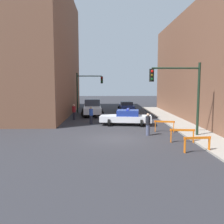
% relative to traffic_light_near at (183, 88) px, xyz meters
% --- Properties ---
extents(ground_plane, '(120.00, 120.00, 0.00)m').
position_rel_traffic_light_near_xyz_m(ground_plane, '(-4.73, -0.57, -3.53)').
color(ground_plane, '#2D2D33').
extents(sidewalk_right, '(2.40, 44.00, 0.12)m').
position_rel_traffic_light_near_xyz_m(sidewalk_right, '(1.47, -0.57, -3.47)').
color(sidewalk_right, '#9E998E').
rests_on(sidewalk_right, ground_plane).
extents(building_corner_left, '(14.00, 20.00, 15.06)m').
position_rel_traffic_light_near_xyz_m(building_corner_left, '(-16.73, 13.43, 4.00)').
color(building_corner_left, brown).
rests_on(building_corner_left, ground_plane).
extents(traffic_light_near, '(3.64, 0.35, 5.20)m').
position_rel_traffic_light_near_xyz_m(traffic_light_near, '(0.00, 0.00, 0.00)').
color(traffic_light_near, black).
rests_on(traffic_light_near, sidewalk_right).
extents(traffic_light_far, '(3.44, 0.35, 5.20)m').
position_rel_traffic_light_near_xyz_m(traffic_light_far, '(-8.03, 14.94, -0.13)').
color(traffic_light_far, black).
rests_on(traffic_light_far, ground_plane).
extents(police_car, '(4.91, 2.78, 1.52)m').
position_rel_traffic_light_near_xyz_m(police_car, '(-3.56, 5.22, -2.81)').
color(police_car, white).
rests_on(police_car, ground_plane).
extents(white_truck, '(2.85, 5.51, 1.90)m').
position_rel_traffic_light_near_xyz_m(white_truck, '(-7.07, 12.52, -2.62)').
color(white_truck, silver).
rests_on(white_truck, ground_plane).
extents(parked_car_near, '(2.34, 4.34, 1.31)m').
position_rel_traffic_light_near_xyz_m(parked_car_near, '(-2.49, 17.39, -2.86)').
color(parked_car_near, navy).
rests_on(parked_car_near, ground_plane).
extents(pedestrian_crossing, '(0.50, 0.50, 1.66)m').
position_rel_traffic_light_near_xyz_m(pedestrian_crossing, '(-6.85, 5.88, -2.67)').
color(pedestrian_crossing, black).
rests_on(pedestrian_crossing, ground_plane).
extents(pedestrian_corner, '(0.48, 0.48, 1.66)m').
position_rel_traffic_light_near_xyz_m(pedestrian_corner, '(-8.83, 8.71, -2.67)').
color(pedestrian_corner, black).
rests_on(pedestrian_corner, ground_plane).
extents(pedestrian_sidewalk, '(0.45, 0.45, 1.66)m').
position_rel_traffic_light_near_xyz_m(pedestrian_sidewalk, '(-2.36, 0.46, -2.67)').
color(pedestrian_sidewalk, '#474C66').
rests_on(pedestrian_sidewalk, ground_plane).
extents(barrier_front, '(1.60, 0.31, 0.90)m').
position_rel_traffic_light_near_xyz_m(barrier_front, '(-0.39, -4.18, -2.91)').
color(barrier_front, orange).
rests_on(barrier_front, ground_plane).
extents(barrier_mid, '(1.60, 0.32, 0.90)m').
position_rel_traffic_light_near_xyz_m(barrier_mid, '(-0.50, -1.82, -2.91)').
color(barrier_mid, orange).
rests_on(barrier_mid, ground_plane).
extents(barrier_back, '(1.58, 0.45, 0.90)m').
position_rel_traffic_light_near_xyz_m(barrier_back, '(-0.80, 1.78, -2.91)').
color(barrier_back, orange).
rests_on(barrier_back, ground_plane).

